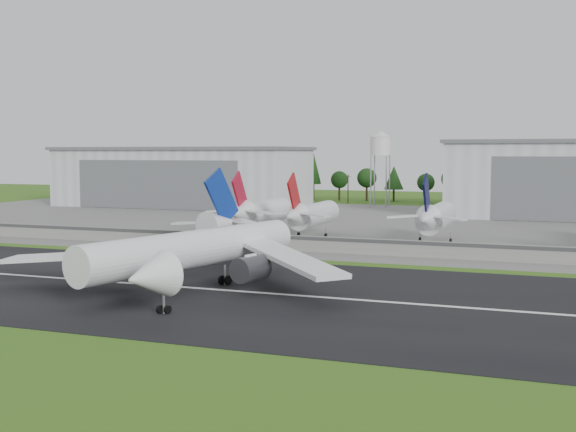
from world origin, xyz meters
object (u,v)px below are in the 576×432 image
at_px(parked_jet_red_a, 259,212).
at_px(parked_jet_red_b, 310,214).
at_px(main_airliner, 192,258).
at_px(parked_jet_navy, 435,218).

distance_m(parked_jet_red_a, parked_jet_red_b, 13.52).
height_order(main_airliner, parked_jet_navy, main_airliner).
bearing_deg(parked_jet_red_b, parked_jet_red_a, 179.87).
distance_m(parked_jet_red_b, parked_jet_navy, 29.96).
relative_size(parked_jet_red_a, parked_jet_red_b, 1.00).
bearing_deg(main_airliner, parked_jet_red_a, -60.45).
height_order(main_airliner, parked_jet_red_a, main_airliner).
bearing_deg(main_airliner, parked_jet_red_b, -71.73).
relative_size(parked_jet_red_a, parked_jet_navy, 1.00).
bearing_deg(parked_jet_red_a, main_airliner, -76.01).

